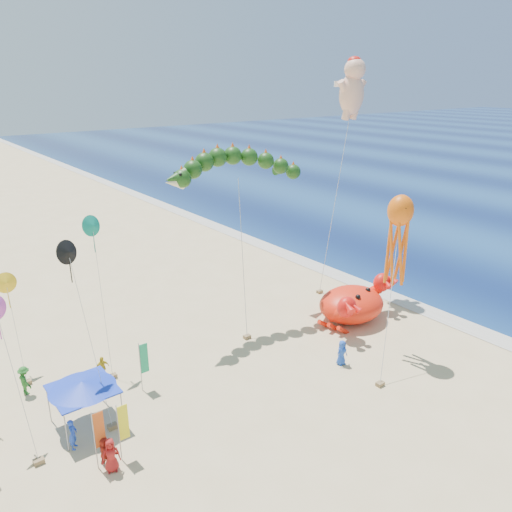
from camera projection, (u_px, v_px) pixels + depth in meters
The scene contains 10 objects.
ground at pixel (296, 344), 35.19m from camera, with size 320.00×320.00×0.00m, color #D1B784.
foam_strip at pixel (401, 301), 42.10m from camera, with size 320.00×320.00×0.00m, color silver.
crab_inflatable at pixel (353, 303), 38.33m from camera, with size 7.29×5.61×3.20m.
dragon_kite at pixel (236, 171), 35.38m from camera, with size 11.45×4.67×12.77m.
cherub_kite at pixel (353, 87), 40.12m from camera, with size 4.53×1.97×19.39m.
octopus_kite at pixel (398, 233), 31.87m from camera, with size 5.11×3.59×10.87m.
canopy_blue at pixel (82, 386), 26.24m from camera, with size 3.49×3.49×2.71m.
feather_flags at pixel (90, 411), 24.91m from camera, with size 9.68×4.81×3.20m.
beachgoers at pixel (105, 405), 27.27m from camera, with size 20.59×10.11×1.80m.
small_kites at pixel (47, 281), 27.63m from camera, with size 7.85×10.35×10.03m.
Camera 1 is at (-21.22, -22.86, 17.68)m, focal length 35.00 mm.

